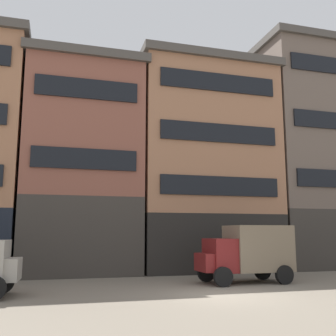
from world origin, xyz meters
The scene contains 5 objects.
ground_plane centered at (0.00, 0.00, 0.00)m, with size 120.00×120.00×0.00m, color slate.
building_center_left centered at (-4.71, 10.48, 6.25)m, with size 7.01×7.28×12.42m.
building_center_right centered at (2.99, 10.48, 6.65)m, with size 9.07×7.28×13.23m.
building_far_right centered at (11.16, 10.48, 7.84)m, with size 7.97×7.28×15.59m.
delivery_truck_near centered at (2.59, 3.27, 1.42)m, with size 4.39×2.20×2.62m.
Camera 1 is at (-6.05, -13.92, 2.29)m, focal length 42.50 mm.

